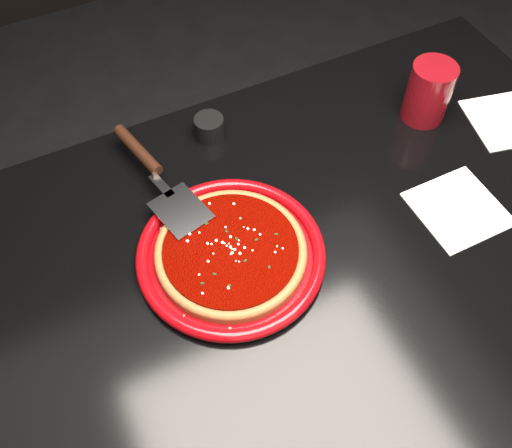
{
  "coord_description": "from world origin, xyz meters",
  "views": [
    {
      "loc": [
        -0.32,
        -0.41,
        1.54
      ],
      "look_at": [
        -0.09,
        0.07,
        0.77
      ],
      "focal_mm": 40.0,
      "sensor_mm": 36.0,
      "label": 1
    }
  ],
  "objects": [
    {
      "name": "pizza_sauce",
      "position": [
        -0.15,
        0.04,
        0.78
      ],
      "size": [
        0.22,
        0.22,
        0.01
      ],
      "primitive_type": "cylinder",
      "rotation": [
        0.0,
        0.0,
        0.03
      ],
      "color": "#670500",
      "rests_on": "plate"
    },
    {
      "name": "parmesan_dusting",
      "position": [
        -0.15,
        0.04,
        0.78
      ],
      "size": [
        0.21,
        0.21,
        0.01
      ],
      "primitive_type": null,
      "color": "#FFF6CA",
      "rests_on": "plate"
    },
    {
      "name": "pizza_server",
      "position": [
        -0.2,
        0.22,
        0.79
      ],
      "size": [
        0.16,
        0.33,
        0.02
      ],
      "primitive_type": null,
      "rotation": [
        0.0,
        0.0,
        0.23
      ],
      "color": "#B1B3B8",
      "rests_on": "plate"
    },
    {
      "name": "napkin_a",
      "position": [
        0.25,
        -0.04,
        0.75
      ],
      "size": [
        0.14,
        0.14,
        0.0
      ],
      "primitive_type": "cube",
      "rotation": [
        0.0,
        0.0,
        0.0
      ],
      "color": "white",
      "rests_on": "table"
    },
    {
      "name": "table",
      "position": [
        0.0,
        0.0,
        0.38
      ],
      "size": [
        1.2,
        0.8,
        0.75
      ],
      "primitive_type": "cube",
      "color": "black",
      "rests_on": "floor"
    },
    {
      "name": "basil_flecks",
      "position": [
        -0.15,
        0.04,
        0.78
      ],
      "size": [
        0.19,
        0.19,
        0.0
      ],
      "primitive_type": null,
      "color": "black",
      "rests_on": "plate"
    },
    {
      "name": "ramekin",
      "position": [
        -0.07,
        0.31,
        0.77
      ],
      "size": [
        0.07,
        0.07,
        0.04
      ],
      "primitive_type": "cylinder",
      "rotation": [
        0.0,
        0.0,
        -0.42
      ],
      "color": "black",
      "rests_on": "table"
    },
    {
      "name": "pizza_crust_rim",
      "position": [
        -0.15,
        0.04,
        0.77
      ],
      "size": [
        0.25,
        0.25,
        0.02
      ],
      "primitive_type": "torus",
      "rotation": [
        0.0,
        0.0,
        0.03
      ],
      "color": "brown",
      "rests_on": "plate"
    },
    {
      "name": "napkin_b",
      "position": [
        0.46,
        0.09,
        0.75
      ],
      "size": [
        0.16,
        0.17,
        0.0
      ],
      "primitive_type": "cube",
      "rotation": [
        0.0,
        0.0,
        -0.22
      ],
      "color": "white",
      "rests_on": "table"
    },
    {
      "name": "cup",
      "position": [
        0.33,
        0.18,
        0.81
      ],
      "size": [
        0.09,
        0.09,
        0.12
      ],
      "primitive_type": "cylinder",
      "rotation": [
        0.0,
        0.0,
        -0.12
      ],
      "color": "maroon",
      "rests_on": "table"
    },
    {
      "name": "floor",
      "position": [
        0.0,
        0.0,
        -0.01
      ],
      "size": [
        4.0,
        4.0,
        0.01
      ],
      "primitive_type": "cube",
      "color": "black",
      "rests_on": "ground"
    },
    {
      "name": "plate",
      "position": [
        -0.15,
        0.04,
        0.76
      ],
      "size": [
        0.32,
        0.32,
        0.02
      ],
      "primitive_type": "cylinder",
      "rotation": [
        0.0,
        0.0,
        0.03
      ],
      "color": "maroon",
      "rests_on": "table"
    },
    {
      "name": "pizza_crust",
      "position": [
        -0.15,
        0.04,
        0.76
      ],
      "size": [
        0.25,
        0.25,
        0.01
      ],
      "primitive_type": "cylinder",
      "rotation": [
        0.0,
        0.0,
        0.03
      ],
      "color": "brown",
      "rests_on": "plate"
    }
  ]
}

